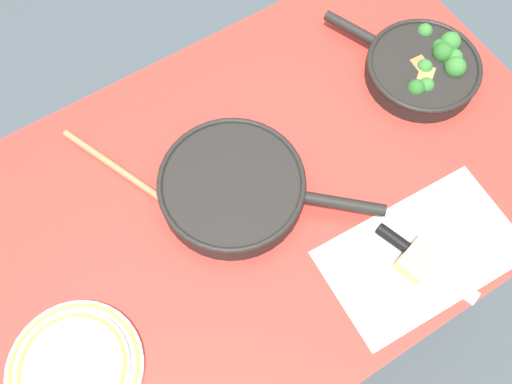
{
  "coord_description": "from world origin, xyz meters",
  "views": [
    {
      "loc": [
        -0.25,
        -0.4,
        1.78
      ],
      "look_at": [
        0.0,
        0.0,
        0.75
      ],
      "focal_mm": 40.0,
      "sensor_mm": 36.0,
      "label": 1
    }
  ],
  "objects_px": {
    "cheese_block": "(418,260)",
    "dinner_plate_stack": "(74,368)",
    "skillet_eggs": "(234,187)",
    "grater_knife": "(412,252)",
    "skillet_broccoli": "(424,67)",
    "wooden_spoon": "(151,191)"
  },
  "relations": [
    {
      "from": "grater_knife",
      "to": "dinner_plate_stack",
      "type": "height_order",
      "value": "dinner_plate_stack"
    },
    {
      "from": "skillet_broccoli",
      "to": "dinner_plate_stack",
      "type": "relative_size",
      "value": 1.49
    },
    {
      "from": "wooden_spoon",
      "to": "cheese_block",
      "type": "xyz_separation_m",
      "value": [
        0.36,
        -0.4,
        0.01
      ]
    },
    {
      "from": "skillet_broccoli",
      "to": "grater_knife",
      "type": "height_order",
      "value": "skillet_broccoli"
    },
    {
      "from": "skillet_broccoli",
      "to": "skillet_eggs",
      "type": "xyz_separation_m",
      "value": [
        -0.51,
        -0.02,
        -0.0
      ]
    },
    {
      "from": "skillet_broccoli",
      "to": "dinner_plate_stack",
      "type": "xyz_separation_m",
      "value": [
        -0.92,
        -0.17,
        -0.02
      ]
    },
    {
      "from": "grater_knife",
      "to": "dinner_plate_stack",
      "type": "xyz_separation_m",
      "value": [
        -0.64,
        0.15,
        0.0
      ]
    },
    {
      "from": "skillet_eggs",
      "to": "skillet_broccoli",
      "type": "bearing_deg",
      "value": 45.6
    },
    {
      "from": "skillet_eggs",
      "to": "dinner_plate_stack",
      "type": "distance_m",
      "value": 0.44
    },
    {
      "from": "cheese_block",
      "to": "skillet_eggs",
      "type": "bearing_deg",
      "value": 124.72
    },
    {
      "from": "skillet_eggs",
      "to": "grater_knife",
      "type": "distance_m",
      "value": 0.37
    },
    {
      "from": "wooden_spoon",
      "to": "dinner_plate_stack",
      "type": "relative_size",
      "value": 1.49
    },
    {
      "from": "skillet_broccoli",
      "to": "grater_knife",
      "type": "relative_size",
      "value": 1.66
    },
    {
      "from": "cheese_block",
      "to": "dinner_plate_stack",
      "type": "relative_size",
      "value": 0.36
    },
    {
      "from": "skillet_broccoli",
      "to": "skillet_eggs",
      "type": "height_order",
      "value": "skillet_broccoli"
    },
    {
      "from": "cheese_block",
      "to": "dinner_plate_stack",
      "type": "distance_m",
      "value": 0.66
    },
    {
      "from": "dinner_plate_stack",
      "to": "wooden_spoon",
      "type": "bearing_deg",
      "value": 40.36
    },
    {
      "from": "skillet_eggs",
      "to": "cheese_block",
      "type": "bearing_deg",
      "value": -12.36
    },
    {
      "from": "skillet_broccoli",
      "to": "dinner_plate_stack",
      "type": "height_order",
      "value": "skillet_broccoli"
    },
    {
      "from": "cheese_block",
      "to": "dinner_plate_stack",
      "type": "bearing_deg",
      "value": 165.05
    },
    {
      "from": "wooden_spoon",
      "to": "grater_knife",
      "type": "relative_size",
      "value": 1.66
    },
    {
      "from": "dinner_plate_stack",
      "to": "cheese_block",
      "type": "bearing_deg",
      "value": -14.95
    }
  ]
}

